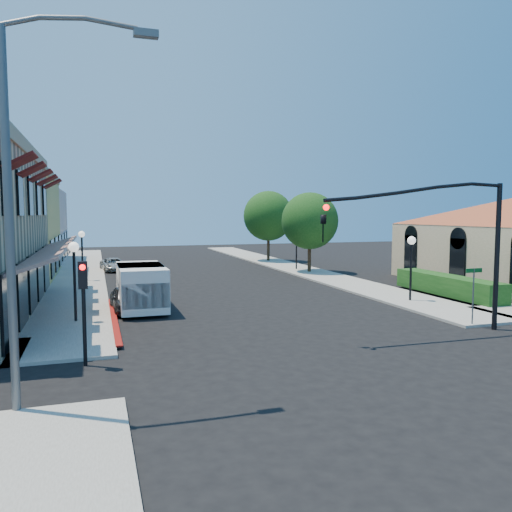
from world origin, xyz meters
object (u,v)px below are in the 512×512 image
object	(u,v)px
street_tree_a	(310,221)
parked_car_b	(149,289)
lamppost_right_far	(296,238)
street_tree_b	(268,216)
parked_car_c	(135,269)
lamppost_right_near	(411,252)
lamppost_left_near	(74,261)
lamppost_left_far	(82,243)
secondary_signal	(83,293)
white_van	(141,284)
signal_mast_arm	(454,231)
cobra_streetlight	(24,193)
parked_car_d	(114,265)
street_name_sign	(473,287)
parked_car_a	(127,299)

from	to	relation	value
street_tree_a	parked_car_b	bearing A→B (deg)	-146.60
street_tree_a	lamppost_right_far	distance (m)	2.49
street_tree_b	street_tree_a	bearing A→B (deg)	-90.00
lamppost_right_far	parked_car_c	size ratio (longest dim) A/B	0.98
street_tree_b	lamppost_right_near	world-z (taller)	street_tree_b
lamppost_left_near	lamppost_right_near	distance (m)	17.00
lamppost_left_far	parked_car_b	size ratio (longest dim) A/B	0.97
secondary_signal	white_van	world-z (taller)	secondary_signal
signal_mast_arm	parked_car_b	xyz separation A→B (m)	(-10.70, 11.50, -3.48)
cobra_streetlight	parked_car_d	distance (m)	30.71
street_tree_a	cobra_streetlight	xyz separation A→B (m)	(-17.95, -24.00, 1.07)
cobra_streetlight	lamppost_right_near	bearing A→B (deg)	29.54
cobra_streetlight	lamppost_right_far	xyz separation A→B (m)	(17.65, 26.00, -2.53)
parked_car_d	secondary_signal	bearing A→B (deg)	-101.62
street_tree_a	signal_mast_arm	xyz separation A→B (m)	(-2.94, -20.50, -0.11)
lamppost_left_near	parked_car_b	distance (m)	6.55
street_name_sign	street_tree_b	bearing A→B (deg)	87.50
street_tree_a	signal_mast_arm	distance (m)	20.71
lamppost_left_near	lamppost_right_near	bearing A→B (deg)	0.00
parked_car_d	lamppost_right_near	bearing A→B (deg)	-61.73
lamppost_left_far	street_tree_a	bearing A→B (deg)	0.00
cobra_streetlight	white_van	distance (m)	13.40
signal_mast_arm	cobra_streetlight	world-z (taller)	cobra_streetlight
street_tree_b	lamppost_left_far	xyz separation A→B (m)	(-17.30, -10.00, -1.81)
white_van	parked_car_a	xyz separation A→B (m)	(-0.70, -0.19, -0.67)
cobra_streetlight	signal_mast_arm	bearing A→B (deg)	13.11
signal_mast_arm	secondary_signal	size ratio (longest dim) A/B	2.41
signal_mast_arm	street_name_sign	distance (m)	2.98
lamppost_left_near	white_van	size ratio (longest dim) A/B	0.71
street_name_sign	parked_car_d	world-z (taller)	street_name_sign
parked_car_b	parked_car_c	xyz separation A→B (m)	(0.05, 11.19, -0.08)
lamppost_right_far	white_van	world-z (taller)	lamppost_right_far
parked_car_c	street_tree_b	bearing A→B (deg)	28.94
lamppost_right_far	cobra_streetlight	bearing A→B (deg)	-124.17
lamppost_left_far	lamppost_right_far	world-z (taller)	same
street_tree_a	parked_car_c	size ratio (longest dim) A/B	1.77
cobra_streetlight	lamppost_right_far	size ratio (longest dim) A/B	2.61
street_tree_a	parked_car_b	size ratio (longest dim) A/B	1.76
cobra_streetlight	secondary_signal	bearing A→B (deg)	71.37
lamppost_left_far	parked_car_d	distance (m)	6.96
secondary_signal	lamppost_right_near	bearing A→B (deg)	21.78
parked_car_b	lamppost_left_far	bearing A→B (deg)	104.74
street_tree_b	cobra_streetlight	xyz separation A→B (m)	(-17.95, -34.00, 0.72)
lamppost_right_near	lamppost_left_near	bearing A→B (deg)	180.00
lamppost_left_near	street_name_sign	bearing A→B (deg)	-19.93
secondary_signal	signal_mast_arm	bearing A→B (deg)	0.37
lamppost_right_near	signal_mast_arm	bearing A→B (deg)	-112.12
street_tree_b	street_name_sign	distance (m)	29.96
lamppost_left_near	white_van	bearing A→B (deg)	36.98
parked_car_c	parked_car_d	xyz separation A→B (m)	(-1.40, 4.00, 0.01)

